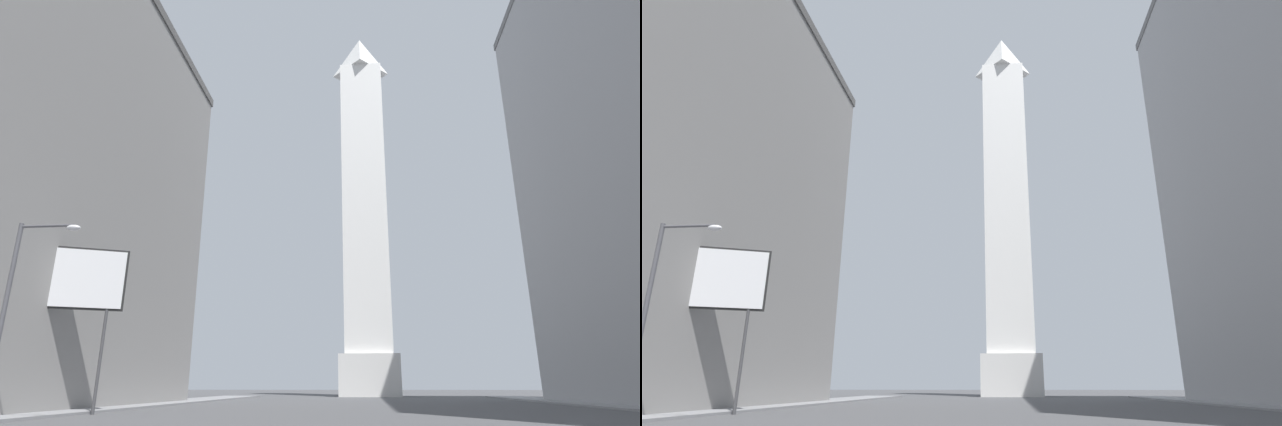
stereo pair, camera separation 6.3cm
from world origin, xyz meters
TOP-DOWN VIEW (x-y plane):
  - sidewalk_left at (-18.08, 26.60)m, footprint 5.00×88.67m
  - obelisk at (0.00, 73.89)m, footprint 8.70×8.70m
  - street_lamp at (-15.09, 16.89)m, footprint 2.88×0.36m
  - billboard_sign at (-16.69, 23.94)m, footprint 4.74×2.09m

SIDE VIEW (x-z plane):
  - sidewalk_left at x=-18.08m, z-range 0.00..0.15m
  - street_lamp at x=-15.09m, z-range 0.93..9.24m
  - billboard_sign at x=-16.69m, z-range 2.51..11.62m
  - obelisk at x=0.00m, z-range -1.40..60.47m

